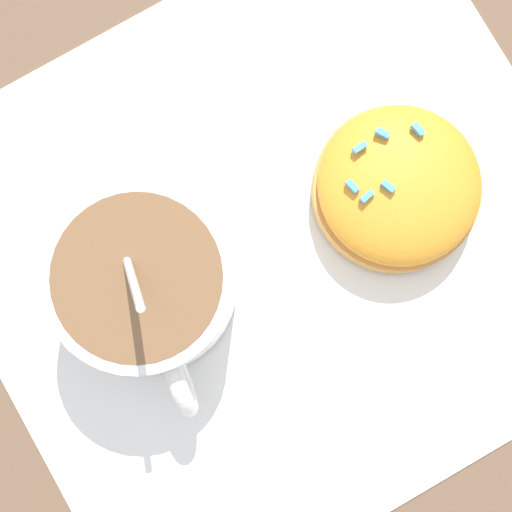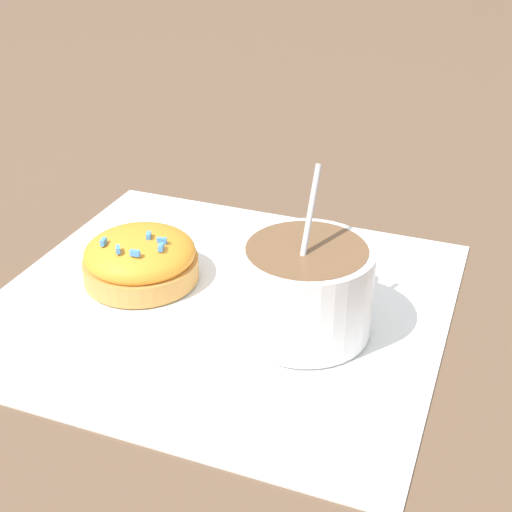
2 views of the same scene
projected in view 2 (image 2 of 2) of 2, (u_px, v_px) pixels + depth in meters
ground_plane at (221, 302)px, 0.52m from camera, size 3.00×3.00×0.00m
paper_napkin at (221, 301)px, 0.52m from camera, size 0.35×0.33×0.00m
coffee_cup at (306, 285)px, 0.47m from camera, size 0.09×0.11×0.11m
frosted_pastry at (137, 261)px, 0.54m from camera, size 0.09×0.09×0.04m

